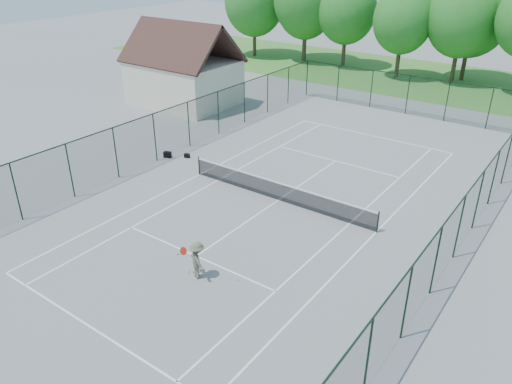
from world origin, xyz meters
TOP-DOWN VIEW (x-y plane):
  - ground at (0.00, 0.00)m, footprint 140.00×140.00m
  - grass_far at (0.00, 30.00)m, footprint 80.00×16.00m
  - court_lines at (0.00, 0.00)m, footprint 11.05×23.85m
  - tennis_net at (0.00, 0.00)m, footprint 11.08×0.08m
  - fence_enclosure at (0.00, 0.00)m, footprint 18.05×36.05m
  - utility_building at (-16.00, 10.00)m, footprint 8.60×6.27m
  - tree_line_far at (0.00, 30.00)m, footprint 39.40×6.40m
  - sports_bag_a at (-8.84, 0.75)m, footprint 0.53×0.43m
  - sports_bag_b at (-7.81, 1.43)m, footprint 0.38×0.30m
  - tennis_player at (1.07, -7.46)m, footprint 2.11×0.98m

SIDE VIEW (x-z plane):
  - ground at x=0.00m, z-range 0.00..0.00m
  - court_lines at x=0.00m, z-range 0.00..0.01m
  - grass_far at x=0.00m, z-range 0.00..0.01m
  - sports_bag_b at x=-7.81m, z-range 0.00..0.26m
  - sports_bag_a at x=-8.84m, z-range 0.00..0.37m
  - tennis_net at x=0.00m, z-range 0.03..1.13m
  - tennis_player at x=1.07m, z-range 0.00..1.62m
  - fence_enclosure at x=0.00m, z-range 0.05..3.07m
  - utility_building at x=-16.00m, z-range -0.20..6.44m
  - tree_line_far at x=0.00m, z-range 1.14..10.84m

